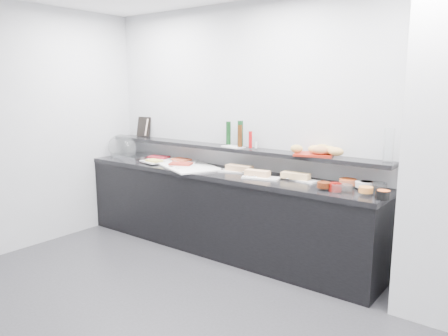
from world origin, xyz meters
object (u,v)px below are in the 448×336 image
Objects in this scene: sandwich_plate_mid at (261,178)px; carafe at (389,146)px; bread_tray at (314,154)px; framed_print at (144,127)px; condiment_tray at (233,147)px; cloche_base at (135,156)px.

sandwich_plate_mid is 1.24m from carafe.
bread_tray is 0.71m from carafe.
framed_print reaches higher than condiment_tray.
condiment_tray reaches higher than sandwich_plate_mid.
bread_tray is at bearing 13.32° from condiment_tray.
cloche_base is 1.29× the size of sandwich_plate_mid.
carafe is (3.19, -0.07, 0.02)m from framed_print.
framed_print is at bearing 160.16° from bread_tray.
sandwich_plate_mid is (1.97, -0.08, -0.01)m from cloche_base.
bread_tray is (0.46, 0.22, 0.25)m from sandwich_plate_mid.
sandwich_plate_mid is at bearing -172.16° from bread_tray.
condiment_tray is (1.47, 0.13, 0.24)m from cloche_base.
sandwich_plate_mid is at bearing -168.01° from carafe.
framed_print is at bearing -171.61° from condiment_tray.
sandwich_plate_mid is 0.57m from bread_tray.
sandwich_plate_mid is 1.24× the size of carafe.
cloche_base is at bearing -162.64° from condiment_tray.
framed_print is 0.72× the size of bread_tray.
bread_tray is (2.42, 0.14, 0.24)m from cloche_base.
carafe is at bearing -15.57° from bread_tray.
cloche_base is 3.15m from carafe.
cloche_base is at bearing 165.66° from bread_tray.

